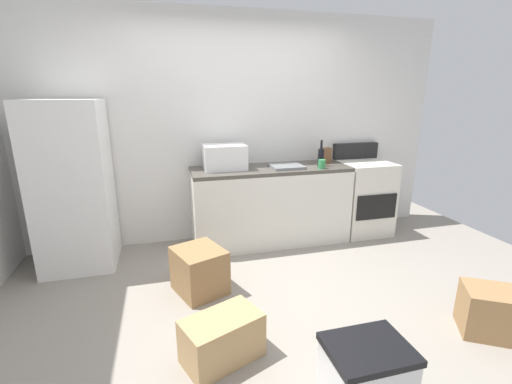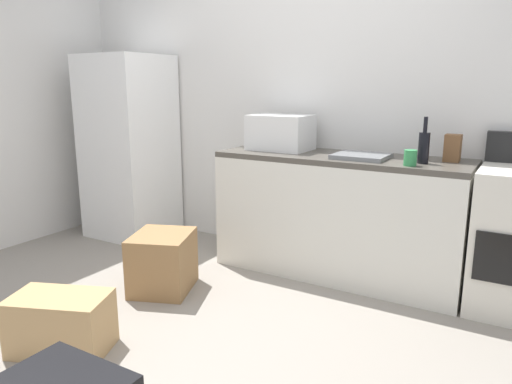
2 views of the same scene
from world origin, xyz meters
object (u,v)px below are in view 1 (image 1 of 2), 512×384
at_px(stove_oven, 363,196).
at_px(coffee_mug, 322,164).
at_px(knife_block, 326,155).
at_px(storage_bin, 366,374).
at_px(cardboard_box_small, 493,312).
at_px(wine_bottle, 321,157).
at_px(cardboard_box_medium, 199,270).
at_px(microwave, 225,157).
at_px(refrigerator, 73,186).
at_px(cardboard_box_large, 222,338).

relative_size(stove_oven, coffee_mug, 11.00).
height_order(stove_oven, knife_block, stove_oven).
relative_size(coffee_mug, storage_bin, 0.22).
relative_size(cardboard_box_small, storage_bin, 0.90).
bearing_deg(wine_bottle, coffee_mug, -109.86).
bearing_deg(cardboard_box_medium, microwave, 66.64).
relative_size(refrigerator, coffee_mug, 16.58).
xyz_separation_m(coffee_mug, storage_bin, (-0.68, -2.12, -0.76)).
relative_size(refrigerator, cardboard_box_large, 3.26).
distance_m(cardboard_box_large, cardboard_box_medium, 0.88).
height_order(cardboard_box_large, cardboard_box_medium, cardboard_box_medium).
height_order(wine_bottle, storage_bin, wine_bottle).
relative_size(microwave, wine_bottle, 1.53).
distance_m(refrigerator, coffee_mug, 2.59).
height_order(refrigerator, stove_oven, refrigerator).
relative_size(stove_oven, microwave, 2.39).
bearing_deg(wine_bottle, cardboard_box_large, -130.51).
bearing_deg(cardboard_box_small, microwave, 127.56).
distance_m(stove_oven, cardboard_box_small, 2.06).
xyz_separation_m(microwave, wine_bottle, (1.10, -0.12, -0.03)).
relative_size(wine_bottle, cardboard_box_small, 0.73).
bearing_deg(coffee_mug, knife_block, 57.44).
height_order(wine_bottle, knife_block, wine_bottle).
relative_size(stove_oven, cardboard_box_large, 2.16).
relative_size(cardboard_box_large, cardboard_box_small, 1.23).
bearing_deg(knife_block, stove_oven, -11.61).
relative_size(knife_block, cardboard_box_small, 0.44).
xyz_separation_m(refrigerator, coffee_mug, (2.58, -0.16, 0.12)).
distance_m(wine_bottle, storage_bin, 2.51).
bearing_deg(wine_bottle, cardboard_box_small, -75.84).
xyz_separation_m(refrigerator, cardboard_box_medium, (1.12, -0.85, -0.63)).
bearing_deg(coffee_mug, wine_bottle, 70.14).
bearing_deg(microwave, cardboard_box_large, -101.04).
distance_m(microwave, knife_block, 1.25).
height_order(cardboard_box_small, storage_bin, storage_bin).
relative_size(microwave, storage_bin, 1.00).
xyz_separation_m(cardboard_box_medium, storage_bin, (0.78, -1.42, -0.01)).
relative_size(cardboard_box_medium, cardboard_box_small, 1.05).
relative_size(stove_oven, wine_bottle, 3.67).
distance_m(refrigerator, knife_block, 2.79).
xyz_separation_m(wine_bottle, cardboard_box_small, (0.49, -1.96, -0.84)).
relative_size(refrigerator, cardboard_box_medium, 3.84).
bearing_deg(cardboard_box_small, coffee_mug, 106.62).
bearing_deg(microwave, knife_block, 2.55).
bearing_deg(storage_bin, microwave, 98.83).
bearing_deg(cardboard_box_medium, cardboard_box_large, -86.38).
height_order(wine_bottle, coffee_mug, wine_bottle).
relative_size(stove_oven, cardboard_box_medium, 2.55).
height_order(refrigerator, knife_block, refrigerator).
xyz_separation_m(microwave, cardboard_box_medium, (-0.41, -0.95, -0.83)).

